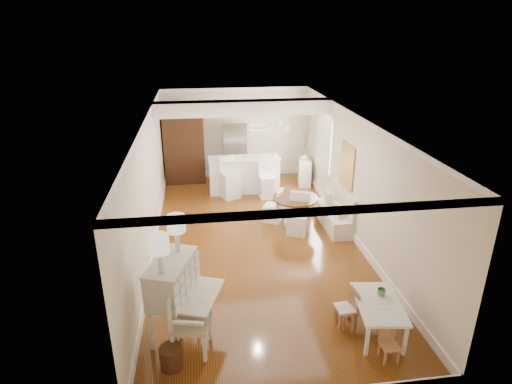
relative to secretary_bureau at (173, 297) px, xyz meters
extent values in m
plane|color=brown|center=(1.67, 2.84, -0.66)|extent=(9.00, 9.00, 0.00)
cube|color=white|center=(1.67, 2.84, 2.14)|extent=(4.50, 9.00, 0.04)
cube|color=beige|center=(1.67, 7.34, 0.74)|extent=(4.50, 0.04, 2.80)
cube|color=beige|center=(1.67, -1.66, 0.74)|extent=(4.50, 0.04, 2.80)
cube|color=beige|center=(-0.58, 2.84, 0.74)|extent=(0.04, 9.00, 2.80)
cube|color=beige|center=(3.92, 2.84, 0.74)|extent=(0.04, 9.00, 2.80)
cube|color=white|center=(1.67, 5.04, 1.96)|extent=(4.50, 0.45, 0.36)
cube|color=tan|center=(3.89, 3.34, 0.89)|extent=(0.04, 0.84, 1.04)
cube|color=white|center=(3.90, 5.24, 0.89)|extent=(0.04, 1.10, 1.40)
cylinder|color=#381E11|center=(0.47, 7.32, 1.19)|extent=(0.30, 0.03, 0.30)
cylinder|color=white|center=(1.67, 2.34, 2.09)|extent=(0.36, 0.36, 0.08)
cube|color=silver|center=(0.00, 0.00, 0.00)|extent=(1.31, 1.32, 1.31)
cube|color=silver|center=(0.27, -0.45, -0.14)|extent=(0.71, 0.71, 1.04)
cylinder|color=#4D2B18|center=(-0.03, -0.76, -0.49)|extent=(0.36, 0.36, 0.34)
cube|color=white|center=(3.18, -0.45, -0.37)|extent=(0.82, 1.21, 0.56)
cube|color=#AC754E|center=(2.76, -0.22, -0.36)|extent=(0.35, 0.35, 0.59)
cube|color=#976B44|center=(2.75, -0.19, -0.33)|extent=(0.34, 0.34, 0.65)
cube|color=tan|center=(3.12, -1.06, -0.39)|extent=(0.26, 0.26, 0.53)
cube|color=silver|center=(3.66, 3.34, -0.17)|extent=(0.52, 1.60, 0.98)
cylinder|color=#4F3219|center=(2.74, 3.52, -0.29)|extent=(1.18, 1.18, 0.74)
cube|color=white|center=(2.71, 3.11, -0.18)|extent=(0.60, 0.61, 0.96)
cube|color=white|center=(2.26, 3.85, -0.24)|extent=(0.55, 0.54, 0.84)
cube|color=white|center=(1.77, 5.94, -0.14)|extent=(2.05, 0.65, 1.03)
cube|color=silver|center=(1.33, 5.53, -0.07)|extent=(0.61, 0.61, 1.18)
cube|color=white|center=(2.34, 5.38, -0.16)|extent=(0.44, 0.44, 1.00)
cube|color=#381E11|center=(0.07, 7.02, 0.49)|extent=(1.20, 0.60, 2.30)
imported|color=silver|center=(1.97, 6.99, 0.24)|extent=(0.75, 0.65, 1.80)
cube|color=silver|center=(3.67, 6.33, -0.27)|extent=(0.51, 0.86, 0.78)
imported|color=#5C9E5D|center=(3.29, -0.26, -0.04)|extent=(0.15, 0.15, 0.11)
imported|color=silver|center=(3.64, 6.32, 0.21)|extent=(0.20, 0.20, 0.19)
camera|label=1|loc=(0.52, -5.69, 3.99)|focal=30.00mm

